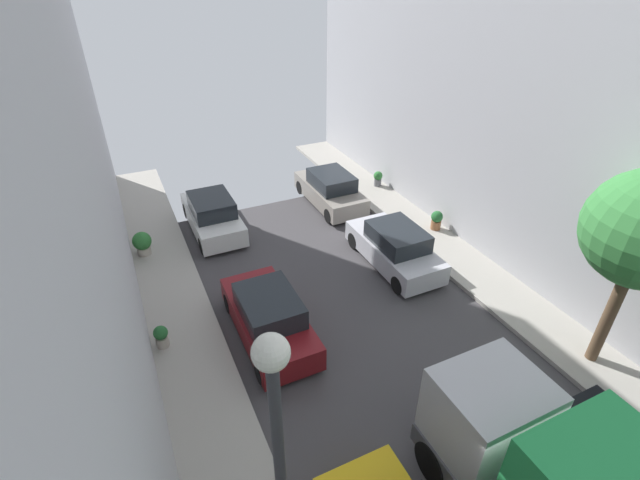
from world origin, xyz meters
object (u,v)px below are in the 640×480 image
Objects in this scene: parked_car_left_3 at (269,317)px; parked_car_right_2 at (395,247)px; lamp_post at (279,458)px; potted_plant_1 at (378,178)px; parked_car_left_4 at (212,215)px; potted_plant_3 at (142,243)px; potted_plant_0 at (161,336)px; potted_plant_2 at (437,220)px; parked_car_right_3 at (330,190)px.

parked_car_left_3 and parked_car_right_2 have the same top height.
lamp_post is (-7.30, -7.94, 3.40)m from parked_car_right_2.
parked_car_left_4 is at bearing -175.79° from potted_plant_1.
potted_plant_0 is at bearing -91.31° from potted_plant_3.
parked_car_left_4 reaches higher than potted_plant_2.
parked_car_left_3 reaches higher than potted_plant_1.
parked_car_left_3 is at bearing -128.08° from parked_car_right_3.
potted_plant_3 is at bearing 115.54° from parked_car_left_3.
parked_car_left_4 is (0.00, 6.82, 0.00)m from parked_car_left_3.
parked_car_right_3 is 5.75× the size of potted_plant_1.
potted_plant_1 is at bearing 53.59° from lamp_post.
parked_car_right_2 is 6.48m from potted_plant_1.
parked_car_left_3 is 1.00× the size of parked_car_right_3.
potted_plant_1 is at bearing 42.01° from parked_car_left_3.
lamp_post reaches higher than parked_car_left_3.
potted_plant_2 is at bearing 19.00° from parked_car_left_3.
parked_car_left_4 reaches higher than potted_plant_1.
parked_car_right_3 is 2.90m from potted_plant_1.
parked_car_right_3 is 5.27× the size of potted_plant_2.
parked_car_right_2 is (5.40, -5.21, 0.00)m from parked_car_left_4.
potted_plant_0 is 0.87× the size of potted_plant_2.
parked_car_right_3 is at bearing 124.92° from potted_plant_2.
parked_car_right_2 is 6.07× the size of potted_plant_0.
lamp_post is (-1.90, -13.15, 3.40)m from parked_car_left_4.
parked_car_right_3 is (0.00, 5.28, 0.00)m from parked_car_right_2.
parked_car_right_2 and parked_car_right_3 have the same top height.
parked_car_left_3 is 7.43m from lamp_post.
potted_plant_2 reaches higher than potted_plant_1.
parked_car_right_2 is at bearing 5.74° from potted_plant_0.
potted_plant_3 is (-2.85, 5.97, -0.08)m from parked_car_left_3.
lamp_post is (-10.13, -9.17, 3.54)m from potted_plant_2.
lamp_post reaches higher than parked_car_left_4.
lamp_post reaches higher than potted_plant_0.
parked_car_right_2 reaches higher than potted_plant_2.
parked_car_right_3 is at bearing 90.00° from parked_car_right_2.
potted_plant_3 is 12.82m from lamp_post.
lamp_post is (0.95, -12.30, 3.48)m from potted_plant_3.
potted_plant_3 is (0.12, 5.20, 0.13)m from potted_plant_0.
lamp_post reaches higher than potted_plant_1.
parked_car_left_3 is 6.07× the size of potted_plant_0.
potted_plant_3 is at bearing -163.48° from parked_car_left_4.
potted_plant_1 is at bearing 4.21° from parked_car_left_4.
potted_plant_0 is at bearing -116.17° from parked_car_left_4.
parked_car_right_3 is 8.31m from potted_plant_3.
potted_plant_1 is 11.19m from potted_plant_3.
parked_car_left_3 is 8.76m from parked_car_right_3.
lamp_post reaches higher than parked_car_right_2.
parked_car_right_2 is 9.34m from potted_plant_3.
parked_car_right_2 is 1.00× the size of parked_car_right_3.
parked_car_right_2 is at bearing -43.96° from parked_car_left_4.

